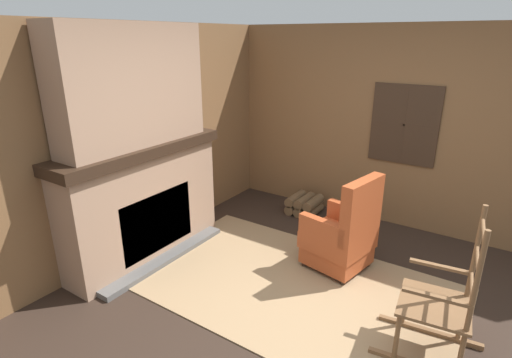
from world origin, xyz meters
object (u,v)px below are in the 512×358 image
object	(u,v)px
firewood_stack	(304,205)
oil_lamp_vase	(86,147)
storage_case	(175,127)
armchair	(342,236)
rocking_chair	(440,308)
decorative_plate_on_mantel	(122,134)

from	to	relation	value
firewood_stack	oil_lamp_vase	world-z (taller)	oil_lamp_vase
storage_case	armchair	bearing A→B (deg)	9.53
rocking_chair	oil_lamp_vase	size ratio (longest dim) A/B	4.84
rocking_chair	armchair	bearing A→B (deg)	-41.36
oil_lamp_vase	firewood_stack	bearing A→B (deg)	68.20
storage_case	oil_lamp_vase	bearing A→B (deg)	-90.01
armchair	storage_case	xyz separation A→B (m)	(-1.96, -0.33, 0.96)
oil_lamp_vase	decorative_plate_on_mantel	world-z (taller)	decorative_plate_on_mantel
rocking_chair	decorative_plate_on_mantel	world-z (taller)	decorative_plate_on_mantel
rocking_chair	decorative_plate_on_mantel	distance (m)	3.21
armchair	oil_lamp_vase	bearing A→B (deg)	47.53
firewood_stack	storage_case	world-z (taller)	storage_case
decorative_plate_on_mantel	rocking_chair	bearing A→B (deg)	5.68
rocking_chair	storage_case	bearing A→B (deg)	-14.49
firewood_stack	oil_lamp_vase	xyz separation A→B (m)	(-1.00, -2.50, 1.23)
rocking_chair	oil_lamp_vase	xyz separation A→B (m)	(-3.02, -0.73, 0.94)
armchair	decorative_plate_on_mantel	world-z (taller)	decorative_plate_on_mantel
decorative_plate_on_mantel	firewood_stack	bearing A→B (deg)	63.83
oil_lamp_vase	decorative_plate_on_mantel	distance (m)	0.43
rocking_chair	decorative_plate_on_mantel	xyz separation A→B (m)	(-3.04, -0.30, 0.98)
armchair	rocking_chair	size ratio (longest dim) A/B	0.87
firewood_stack	oil_lamp_vase	size ratio (longest dim) A/B	1.66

